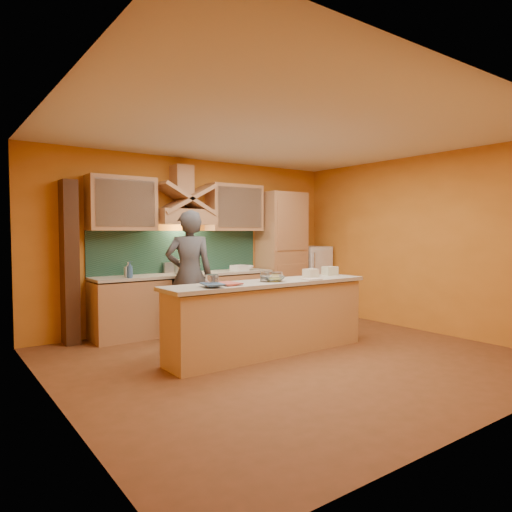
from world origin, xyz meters
TOP-DOWN VIEW (x-y plane):
  - floor at (0.00, 0.00)m, footprint 5.50×5.00m
  - ceiling at (0.00, 0.00)m, footprint 5.50×5.00m
  - wall_back at (0.00, 2.50)m, footprint 5.50×0.02m
  - wall_front at (0.00, -2.50)m, footprint 5.50×0.02m
  - wall_left at (-2.75, 0.00)m, footprint 0.02×5.00m
  - wall_right at (2.75, 0.00)m, footprint 0.02×5.00m
  - base_cabinet_left at (-1.25, 2.20)m, footprint 1.10×0.60m
  - base_cabinet_right at (0.65, 2.20)m, footprint 1.10×0.60m
  - counter_top at (-0.30, 2.20)m, footprint 3.00×0.62m
  - stove at (-0.30, 2.20)m, footprint 0.60×0.58m
  - backsplash at (-0.30, 2.48)m, footprint 3.00×0.03m
  - range_hood at (-0.30, 2.25)m, footprint 0.92×0.50m
  - hood_chimney at (-0.30, 2.35)m, footprint 0.30×0.30m
  - upper_cabinet_left at (-1.30, 2.33)m, footprint 1.00×0.35m
  - upper_cabinet_right at (0.70, 2.33)m, footprint 1.00×0.35m
  - pantry_column at (1.65, 2.20)m, footprint 0.80×0.60m
  - fridge at (2.40, 2.20)m, footprint 0.58×0.60m
  - trim_column_left at (-2.05, 2.35)m, footprint 0.20×0.30m
  - island_body at (-0.10, 0.30)m, footprint 2.80×0.55m
  - island_top at (-0.10, 0.30)m, footprint 2.90×0.62m
  - person at (-0.55, 1.65)m, footprint 0.81×0.69m
  - pot_large at (-0.42, 2.15)m, footprint 0.24×0.24m
  - pot_small at (-0.14, 2.26)m, footprint 0.24×0.24m
  - soap_bottle_a at (-1.25, 2.25)m, footprint 0.10×0.10m
  - soap_bottle_b at (-1.31, 2.00)m, footprint 0.13×0.13m
  - bowl_back at (0.82, 2.14)m, footprint 0.33×0.33m
  - dish_rack at (0.65, 2.10)m, footprint 0.30×0.26m
  - book_lower at (-0.87, 0.25)m, footprint 0.25×0.32m
  - book_upper at (-1.13, 0.19)m, footprint 0.28×0.34m
  - jar_large at (-1.02, 0.19)m, footprint 0.19×0.19m
  - jar_small at (-0.19, 0.28)m, footprint 0.14×0.14m
  - kitchen_scale at (0.02, 0.28)m, footprint 0.14×0.14m
  - mixing_bowl at (-0.07, 0.24)m, footprint 0.37×0.37m
  - cloth at (0.46, 0.10)m, footprint 0.25×0.20m
  - grocery_bag_a at (1.13, 0.43)m, footprint 0.21×0.17m
  - grocery_bag_b at (0.69, 0.37)m, footprint 0.20×0.16m

SIDE VIEW (x-z plane):
  - floor at x=0.00m, z-range -0.01..0.01m
  - base_cabinet_left at x=-1.25m, z-range 0.00..0.86m
  - base_cabinet_right at x=0.65m, z-range 0.00..0.86m
  - island_body at x=-0.10m, z-range 0.00..0.88m
  - stove at x=-0.30m, z-range 0.00..0.90m
  - fridge at x=2.40m, z-range 0.00..1.30m
  - counter_top at x=-0.30m, z-range 0.88..0.92m
  - island_top at x=-0.10m, z-range 0.90..0.95m
  - person at x=-0.55m, z-range 0.00..1.90m
  - cloth at x=0.46m, z-range 0.94..0.96m
  - bowl_back at x=0.82m, z-range 0.92..1.00m
  - book_lower at x=-0.87m, z-range 0.94..0.97m
  - pot_small at x=-0.14m, z-range 0.90..1.03m
  - dish_rack at x=0.65m, z-range 0.92..1.01m
  - book_upper at x=-1.13m, z-range 0.97..0.99m
  - mixing_bowl at x=-0.07m, z-range 0.95..1.02m
  - pot_large at x=-0.42m, z-range 0.90..1.07m
  - kitchen_scale at x=0.02m, z-range 0.95..1.04m
  - grocery_bag_b at x=0.69m, z-range 0.95..1.06m
  - grocery_bag_a at x=1.13m, z-range 0.94..1.07m
  - jar_small at x=-0.19m, z-range 0.94..1.08m
  - jar_large at x=-1.02m, z-range 0.95..1.09m
  - soap_bottle_a at x=-1.25m, z-range 0.92..1.13m
  - soap_bottle_b at x=-1.31m, z-range 0.92..1.16m
  - pantry_column at x=1.65m, z-range 0.00..2.30m
  - trim_column_left at x=-2.05m, z-range 0.00..2.30m
  - backsplash at x=-0.30m, z-range 0.90..1.60m
  - wall_back at x=0.00m, z-range 0.00..2.80m
  - wall_front at x=0.00m, z-range 0.00..2.80m
  - wall_left at x=-2.75m, z-range 0.00..2.80m
  - wall_right at x=2.75m, z-range 0.00..2.80m
  - range_hood at x=-0.30m, z-range 1.70..1.94m
  - upper_cabinet_left at x=-1.30m, z-range 1.60..2.40m
  - upper_cabinet_right at x=0.70m, z-range 1.60..2.40m
  - hood_chimney at x=-0.30m, z-range 2.15..2.65m
  - ceiling at x=0.00m, z-range 2.79..2.80m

